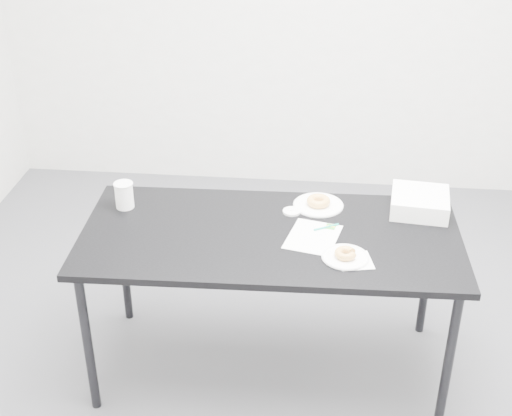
# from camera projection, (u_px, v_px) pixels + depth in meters

# --- Properties ---
(floor) EXTENTS (4.00, 4.00, 0.00)m
(floor) POSITION_uv_depth(u_px,v_px,m) (261.00, 358.00, 3.64)
(floor) COLOR #49494E
(floor) RESTS_ON ground
(table) EXTENTS (1.73, 0.84, 0.78)m
(table) POSITION_uv_depth(u_px,v_px,m) (270.00, 244.00, 3.24)
(table) COLOR black
(table) RESTS_ON floor
(scorecard) EXTENTS (0.27, 0.31, 0.00)m
(scorecard) POSITION_uv_depth(u_px,v_px,m) (313.00, 237.00, 3.18)
(scorecard) COLOR white
(scorecard) RESTS_ON table
(logo_patch) EXTENTS (0.05, 0.05, 0.00)m
(logo_patch) POSITION_uv_depth(u_px,v_px,m) (331.00, 227.00, 3.25)
(logo_patch) COLOR green
(logo_patch) RESTS_ON scorecard
(pen) EXTENTS (0.11, 0.07, 0.01)m
(pen) POSITION_uv_depth(u_px,v_px,m) (326.00, 227.00, 3.24)
(pen) COLOR #0E9A85
(pen) RESTS_ON scorecard
(napkin) EXTENTS (0.17, 0.17, 0.00)m
(napkin) POSITION_uv_depth(u_px,v_px,m) (355.00, 261.00, 3.01)
(napkin) COLOR white
(napkin) RESTS_ON table
(plate_near) EXTENTS (0.20, 0.20, 0.01)m
(plate_near) POSITION_uv_depth(u_px,v_px,m) (345.00, 257.00, 3.03)
(plate_near) COLOR white
(plate_near) RESTS_ON napkin
(donut_near) EXTENTS (0.10, 0.10, 0.03)m
(donut_near) POSITION_uv_depth(u_px,v_px,m) (346.00, 253.00, 3.02)
(donut_near) COLOR gold
(donut_near) RESTS_ON plate_near
(plate_far) EXTENTS (0.24, 0.24, 0.01)m
(plate_far) POSITION_uv_depth(u_px,v_px,m) (318.00, 205.00, 3.43)
(plate_far) COLOR white
(plate_far) RESTS_ON table
(donut_far) EXTENTS (0.11, 0.11, 0.04)m
(donut_far) POSITION_uv_depth(u_px,v_px,m) (318.00, 201.00, 3.42)
(donut_far) COLOR gold
(donut_far) RESTS_ON plate_far
(coffee_cup) EXTENTS (0.09, 0.09, 0.13)m
(coffee_cup) POSITION_uv_depth(u_px,v_px,m) (124.00, 195.00, 3.38)
(coffee_cup) COLOR white
(coffee_cup) RESTS_ON table
(cup_lid) EXTENTS (0.08, 0.08, 0.01)m
(cup_lid) POSITION_uv_depth(u_px,v_px,m) (292.00, 211.00, 3.37)
(cup_lid) COLOR white
(cup_lid) RESTS_ON table
(bakery_box) EXTENTS (0.29, 0.29, 0.09)m
(bakery_box) POSITION_uv_depth(u_px,v_px,m) (420.00, 202.00, 3.37)
(bakery_box) COLOR white
(bakery_box) RESTS_ON table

